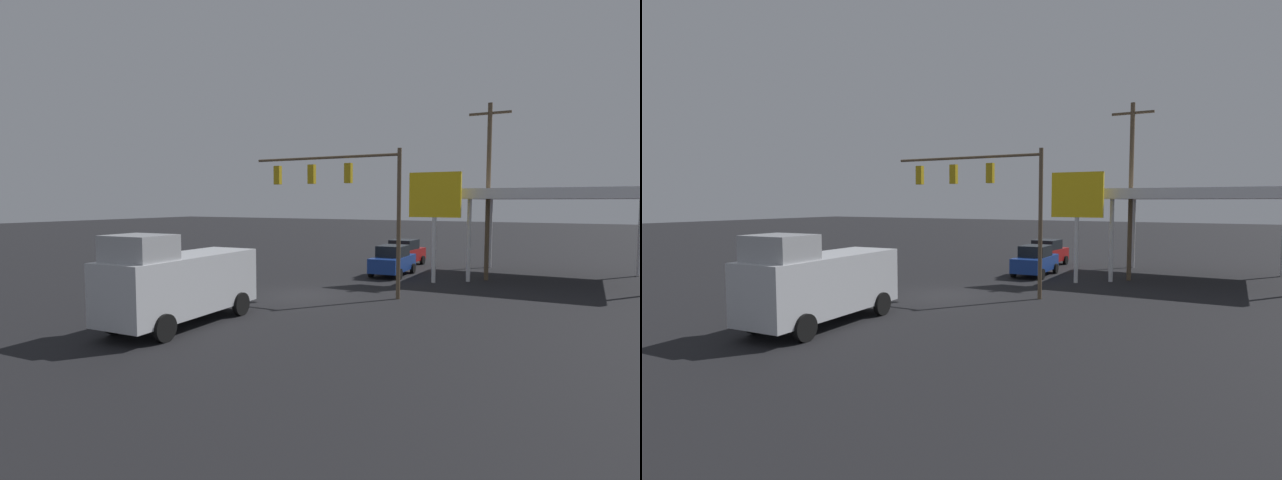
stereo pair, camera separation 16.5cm
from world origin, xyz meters
TOP-DOWN VIEW (x-y plane):
  - ground_plane at (0.00, 0.00)m, footprint 200.00×200.00m
  - traffic_signal_assembly at (-1.68, -1.29)m, footprint 8.23×0.43m
  - utility_pole at (-7.42, -9.36)m, footprint 2.40×0.26m
  - gas_station_canopy at (-11.12, -11.94)m, footprint 10.27×8.56m
  - price_sign at (-4.88, -6.94)m, footprint 2.99×0.27m
  - sedan_waiting at (-0.84, -13.55)m, footprint 2.26×4.50m
  - delivery_truck at (0.94, 7.62)m, footprint 2.77×6.89m
  - sedan_far at (-1.77, -8.56)m, footprint 2.15×4.45m

SIDE VIEW (x-z plane):
  - ground_plane at x=0.00m, z-range 0.00..0.00m
  - sedan_waiting at x=-0.84m, z-range -0.01..1.92m
  - sedan_far at x=-1.77m, z-range -0.01..1.92m
  - delivery_truck at x=0.94m, z-range -0.10..3.48m
  - price_sign at x=-4.88m, z-range 1.60..8.02m
  - gas_station_canopy at x=-11.12m, z-range 2.38..7.87m
  - traffic_signal_assembly at x=-1.68m, z-range 1.81..9.08m
  - utility_pole at x=-7.42m, z-range 0.29..10.80m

